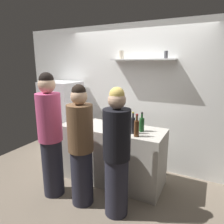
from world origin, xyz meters
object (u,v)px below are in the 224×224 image
baking_pan (122,125)px  wine_bottle_green_glass (142,124)px  water_bottle_plastic (72,116)px  refrigerator (63,121)px  person_pink_top (51,136)px  person_blonde (117,155)px  person_brown_jacket (81,148)px  utensil_holder (84,117)px  wine_bottle_dark_glass (133,125)px  wine_bottle_amber_glass (137,128)px

baking_pan → wine_bottle_green_glass: 0.39m
wine_bottle_green_glass → water_bottle_plastic: wine_bottle_green_glass is taller
refrigerator → water_bottle_plastic: bearing=-35.9°
water_bottle_plastic → person_pink_top: 0.66m
wine_bottle_green_glass → water_bottle_plastic: bearing=-174.9°
water_bottle_plastic → person_blonde: size_ratio=0.16×
person_brown_jacket → utensil_holder: bearing=-74.4°
person_blonde → wine_bottle_green_glass: bearing=88.4°
person_blonde → baking_pan: bearing=114.6°
water_bottle_plastic → person_brown_jacket: person_brown_jacket is taller
utensil_holder → person_blonde: size_ratio=0.12×
wine_bottle_dark_glass → person_brown_jacket: 0.80m
wine_bottle_dark_glass → wine_bottle_green_glass: wine_bottle_dark_glass is taller
baking_pan → person_brown_jacket: person_brown_jacket is taller
wine_bottle_green_glass → wine_bottle_dark_glass: bearing=-119.2°
baking_pan → water_bottle_plastic: bearing=-166.5°
utensil_holder → person_blonde: 1.39m
wine_bottle_amber_glass → person_pink_top: 1.23m
wine_bottle_amber_glass → wine_bottle_green_glass: size_ratio=1.10×
baking_pan → wine_bottle_amber_glass: wine_bottle_amber_glass is taller
refrigerator → baking_pan: 1.43m
person_brown_jacket → water_bottle_plastic: bearing=-61.9°
wine_bottle_green_glass → person_blonde: person_blonde is taller
person_blonde → refrigerator: bearing=154.0°
wine_bottle_green_glass → wine_bottle_amber_glass: bearing=-88.1°
wine_bottle_green_glass → person_brown_jacket: (-0.60, -0.72, -0.21)m
wine_bottle_amber_glass → refrigerator: bearing=163.0°
refrigerator → person_brown_jacket: 1.56m
person_blonde → person_brown_jacket: person_brown_jacket is taller
wine_bottle_amber_glass → wine_bottle_green_glass: bearing=91.9°
refrigerator → wine_bottle_green_glass: size_ratio=5.39×
wine_bottle_green_glass → refrigerator: bearing=170.4°
refrigerator → wine_bottle_dark_glass: bearing=-14.9°
water_bottle_plastic → person_blonde: (1.13, -0.59, -0.23)m
refrigerator → person_brown_jacket: bearing=-41.0°
refrigerator → person_pink_top: bearing=-57.3°
wine_bottle_green_glass → water_bottle_plastic: (-1.21, -0.11, 0.01)m
person_brown_jacket → wine_bottle_amber_glass: bearing=-158.3°
person_pink_top → refrigerator: bearing=37.6°
baking_pan → wine_bottle_dark_glass: 0.39m
baking_pan → water_bottle_plastic: water_bottle_plastic is taller
refrigerator → wine_bottle_dark_glass: (1.69, -0.45, 0.27)m
utensil_holder → person_brown_jacket: 1.05m
refrigerator → baking_pan: size_ratio=4.63×
wine_bottle_amber_glass → person_blonde: (-0.09, -0.46, -0.23)m
wine_bottle_amber_glass → person_blonde: size_ratio=0.19×
wine_bottle_dark_glass → person_blonde: 0.60m
wine_bottle_dark_glass → refrigerator: bearing=165.1°
utensil_holder → person_pink_top: (0.05, -0.91, -0.07)m
refrigerator → utensil_holder: (0.62, -0.14, 0.19)m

